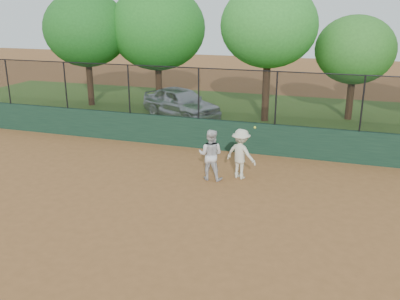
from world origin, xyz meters
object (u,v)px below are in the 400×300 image
(player_second, at_px, (211,155))
(tree_3, at_px, (355,50))
(tree_1, at_px, (157,28))
(player_main, at_px, (241,154))
(parked_car, at_px, (181,103))
(tree_2, at_px, (269,26))
(tree_0, at_px, (86,29))

(player_second, xyz_separation_m, tree_3, (4.22, 9.93, 2.56))
(tree_1, bearing_deg, player_main, -54.02)
(parked_car, distance_m, player_second, 8.55)
(tree_1, distance_m, tree_3, 10.40)
(tree_2, bearing_deg, player_second, -91.96)
(tree_0, bearing_deg, tree_2, -3.13)
(player_second, xyz_separation_m, player_main, (0.91, 0.41, -0.01))
(player_second, relative_size, tree_3, 0.33)
(tree_2, relative_size, tree_3, 1.29)
(tree_0, bearing_deg, tree_1, 18.52)
(player_main, bearing_deg, player_second, -155.65)
(tree_2, distance_m, tree_3, 4.39)
(parked_car, height_order, tree_0, tree_0)
(tree_0, distance_m, tree_1, 3.90)
(tree_3, bearing_deg, player_second, -113.03)
(tree_1, distance_m, tree_2, 6.68)
(player_second, bearing_deg, tree_2, -92.91)
(parked_car, relative_size, player_main, 2.45)
(tree_0, xyz_separation_m, tree_1, (3.70, 1.24, 0.06))
(parked_car, relative_size, tree_2, 0.70)
(tree_2, bearing_deg, parked_car, -170.15)
(tree_0, distance_m, tree_2, 10.15)
(parked_car, distance_m, tree_0, 7.00)
(player_second, relative_size, tree_0, 0.27)
(tree_0, distance_m, tree_3, 14.12)
(player_second, height_order, tree_3, tree_3)
(tree_1, height_order, tree_3, tree_1)
(player_second, bearing_deg, tree_1, -59.72)
(parked_car, height_order, tree_3, tree_3)
(tree_1, bearing_deg, tree_3, -1.11)
(tree_0, bearing_deg, player_main, -38.27)
(parked_car, height_order, player_second, player_second)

